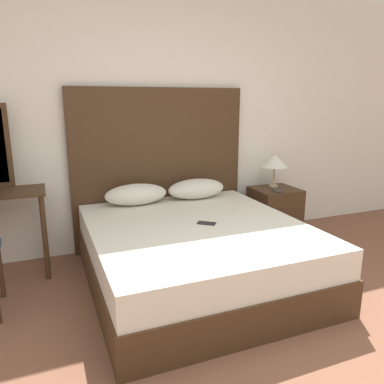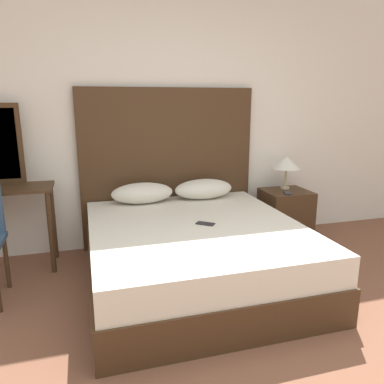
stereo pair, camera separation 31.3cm
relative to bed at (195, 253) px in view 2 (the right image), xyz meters
The scene contains 9 objects.
wall_back 1.53m from the bed, 84.82° to the left, with size 10.00×0.06×2.70m.
bed is the anchor object (origin of this frame).
headboard 1.14m from the bed, 90.00° to the left, with size 1.83×0.05×1.65m.
pillow_left 0.91m from the bed, 112.67° to the left, with size 0.61×0.29×0.21m.
pillow_right 0.91m from the bed, 67.33° to the left, with size 0.61×0.29×0.21m.
phone_on_bed 0.28m from the bed, 22.66° to the right, with size 0.16×0.15×0.01m.
nightstand 1.41m from the bed, 28.59° to the left, with size 0.48×0.45×0.57m.
table_lamp 1.60m from the bed, 31.04° to the left, with size 0.31×0.31×0.36m.
phone_on_nightstand 1.35m from the bed, 25.41° to the left, with size 0.11×0.16×0.01m.
Camera 2 is at (-0.94, -1.28, 1.52)m, focal length 35.00 mm.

